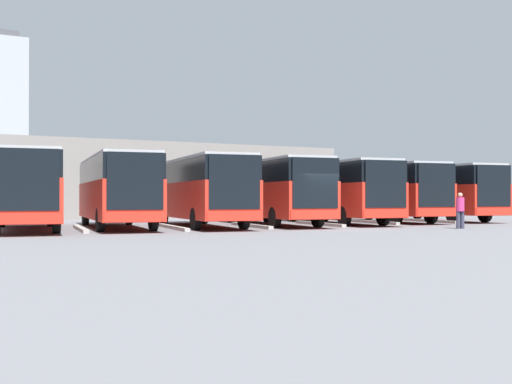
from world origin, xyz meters
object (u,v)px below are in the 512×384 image
Objects in this scene: bus_3 at (271,189)px; bus_0 at (434,191)px; bus_6 at (27,188)px; pedestrian at (460,209)px; bus_2 at (334,190)px; bus_4 at (200,189)px; bus_1 at (381,191)px; bus_5 at (116,189)px.

bus_0 is at bearing -168.12° from bus_3.
pedestrian is at bearing 163.60° from bus_6.
pedestrian is at bearing 109.97° from bus_2.
bus_0 is 1.00× the size of bus_4.
bus_1 and bus_5 have the same top height.
bus_0 and bus_3 have the same top height.
bus_0 is 12.19m from bus_3.
bus_5 is at bearing 6.00° from bus_2.
bus_6 is at bearing 9.35° from bus_5.
bus_0 is 1.00× the size of bus_1.
pedestrian is (-5.75, 7.66, -0.97)m from bus_3.
bus_1 is at bearing -165.36° from bus_3.
bus_1 is (4.05, -0.09, 0.00)m from bus_0.
bus_0 reaches higher than pedestrian.
pedestrian is (6.41, 8.57, -0.97)m from bus_0.
bus_0 and bus_1 have the same top height.
bus_6 is 6.76× the size of pedestrian.
bus_4 is (12.16, 1.14, 0.00)m from bus_1.
bus_5 is 6.76× the size of pedestrian.
pedestrian is (-1.70, 7.76, -0.97)m from bus_2.
bus_2 is 1.00× the size of bus_5.
bus_2 and bus_5 have the same top height.
bus_3 is 4.06m from bus_4.
bus_4 is at bearing 9.53° from bus_3.
bus_3 is at bearing 11.88° from bus_0.
bus_3 is 1.00× the size of bus_6.
bus_2 and bus_3 have the same top height.
bus_0 is at bearing -110.04° from pedestrian.
bus_1 and bus_3 have the same top height.
bus_3 is 1.00× the size of bus_4.
bus_1 is at bearing 6.32° from bus_0.
bus_1 is 1.00× the size of bus_5.
bus_2 is 4.05m from bus_3.
bus_4 is at bearing -20.74° from pedestrian.
bus_1 is at bearing -88.45° from pedestrian.
bus_4 and bus_6 have the same top height.
bus_0 is at bearing -173.68° from bus_1.
bus_0 and bus_2 have the same top height.
bus_2 is (8.11, 0.81, 0.00)m from bus_0.
pedestrian is (2.35, 8.66, -0.97)m from bus_1.
bus_3 is at bearing 9.03° from bus_2.
bus_1 is at bearing -170.47° from bus_6.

